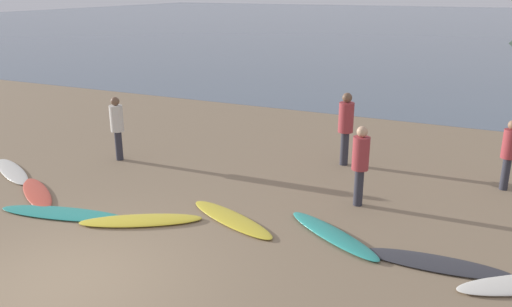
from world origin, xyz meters
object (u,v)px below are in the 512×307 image
Objects in this scene: surfboard_4 at (231,219)px; person_3 at (509,149)px; surfboard_3 at (141,220)px; person_1 at (346,123)px; surfboard_1 at (37,193)px; person_2 at (117,123)px; surfboard_2 at (63,213)px; person_0 at (360,159)px; surfboard_6 at (436,263)px; surfboard_5 at (333,235)px; surfboard_0 at (12,171)px.

surfboard_4 is 6.17m from person_3.
person_1 reaches higher than surfboard_3.
surfboard_3 reaches higher than surfboard_1.
surfboard_3 is at bearing 39.82° from person_2.
person_0 is at bearing 16.90° from surfboard_2.
surfboard_2 is 3.31m from surfboard_4.
surfboard_6 is 5.04m from person_1.
person_2 reaches higher than person_3.
person_2 reaches higher than surfboard_5.
surfboard_6 is (9.74, -0.24, 0.00)m from surfboard_0.
person_3 reaches higher than surfboard_6.
surfboard_6 is at bearing 24.77° from surfboard_5.
surfboard_0 is at bearing -147.65° from surfboard_5.
person_1 reaches higher than surfboard_4.
person_2 is (1.74, 1.84, 0.93)m from surfboard_0.
person_3 is at bearing 7.19° from surfboard_3.
surfboard_0 is 8.12m from person_1.
person_3 is at bearing 73.77° from surfboard_6.
person_1 is at bearing 99.21° from surfboard_4.
surfboard_1 is 0.90× the size of surfboard_4.
surfboard_0 is at bearing 65.28° from person_0.
person_0 is at bearing 64.73° from surfboard_4.
person_1 is (2.56, 4.84, 1.03)m from surfboard_3.
surfboard_5 is at bearing 40.82° from surfboard_1.
person_3 reaches higher than surfboard_0.
surfboard_2 is at bearing -135.66° from surfboard_4.
person_1 is 5.70m from person_2.
surfboard_4 is at bearing -99.90° from person_1.
person_0 is at bearing -63.11° from person_1.
person_3 is (0.94, 4.00, 0.89)m from surfboard_6.
person_2 reaches higher than surfboard_2.
surfboard_0 is 1.80m from surfboard_1.
surfboard_0 is 0.97× the size of surfboard_3.
person_0 reaches higher than surfboard_5.
surfboard_3 is at bearing 37.25° from person_3.
surfboard_5 reaches higher than surfboard_6.
surfboard_0 is at bearing -146.42° from person_1.
surfboard_6 is 1.43× the size of person_2.
surfboard_1 and surfboard_4 have the same top height.
surfboard_4 is at bearing 175.72° from surfboard_6.
person_2 is at bearing 121.58° from surfboard_1.
person_2 is at bearing -164.17° from surfboard_5.
surfboard_4 is (6.00, -0.15, 0.00)m from surfboard_0.
surfboard_4 is 4.31m from person_1.
surfboard_1 is 0.90× the size of surfboard_5.
surfboard_3 is 1.71m from surfboard_4.
person_0 is at bearing 82.82° from person_2.
person_1 reaches higher than surfboard_2.
person_3 is (4.68, 3.92, 0.89)m from surfboard_4.
surfboard_4 reaches higher than surfboard_0.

